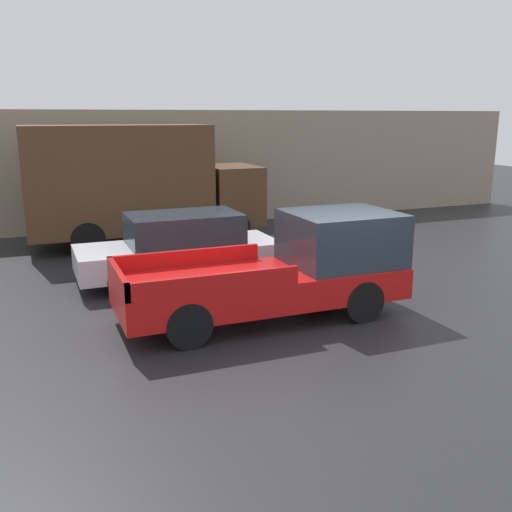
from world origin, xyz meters
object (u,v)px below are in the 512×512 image
object	(u,v)px
pickup_truck	(289,269)
delivery_truck	(136,182)
car	(181,247)
newspaper_box	(156,215)

from	to	relation	value
pickup_truck	delivery_truck	size ratio (longest dim) A/B	0.79
car	delivery_truck	xyz separation A→B (m)	(-0.21, 4.42, 1.09)
delivery_truck	newspaper_box	bearing A→B (deg)	64.12
pickup_truck	car	bearing A→B (deg)	112.57
pickup_truck	newspaper_box	xyz separation A→B (m)	(-0.52, 9.82, -0.45)
pickup_truck	newspaper_box	size ratio (longest dim) A/B	5.55
car	newspaper_box	bearing A→B (deg)	82.80
newspaper_box	pickup_truck	bearing A→B (deg)	-86.99
pickup_truck	delivery_truck	world-z (taller)	delivery_truck
newspaper_box	delivery_truck	bearing A→B (deg)	-115.88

